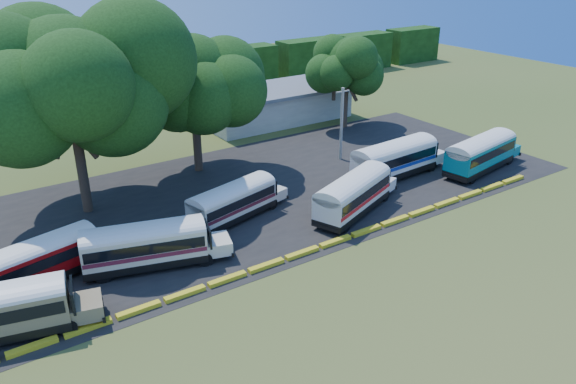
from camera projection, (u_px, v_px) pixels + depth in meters
ground at (293, 267)px, 38.21m from camera, size 160.00×160.00×0.00m
asphalt_strip at (222, 202)px, 47.80m from camera, size 64.00×24.00×0.02m
curb at (284, 259)px, 38.91m from camera, size 53.70×0.45×0.30m
terminal_building at (275, 104)px, 69.32m from camera, size 19.00×9.00×4.00m
treeline_backdrop at (85, 87)px, 73.31m from camera, size 130.00×4.00×6.00m
bus_red at (41, 258)px, 35.91m from camera, size 9.61×4.36×3.07m
bus_cream_west at (148, 243)px, 37.54m from camera, size 10.19×5.08×3.26m
bus_cream_east at (234, 200)px, 44.18m from camera, size 9.57×4.57×3.06m
bus_white_red at (354, 192)px, 45.09m from camera, size 10.44×6.05×3.36m
bus_white_blue at (396, 157)px, 52.19m from camera, size 10.94×3.31×3.55m
bus_teal at (482, 152)px, 53.59m from camera, size 10.89×4.30×3.49m
tree_west at (67, 79)px, 41.92m from camera, size 12.70×12.70×15.61m
tree_center at (192, 76)px, 50.93m from camera, size 10.22×10.22×12.97m
tree_east at (346, 62)px, 64.48m from camera, size 7.04×7.04×10.36m
utility_pole at (342, 123)px, 55.85m from camera, size 1.60×0.30×7.40m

